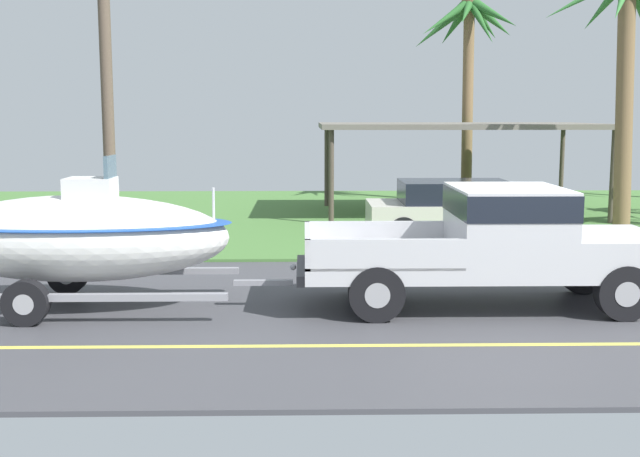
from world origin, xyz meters
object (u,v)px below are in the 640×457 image
at_px(pickup_truck_towing, 504,240).
at_px(boat_on_trailer, 76,237).
at_px(palm_tree_far_left, 630,36).
at_px(parked_sedan_near, 461,211).
at_px(palm_tree_near_right, 469,39).
at_px(utility_pole, 105,48).
at_px(carport_awning, 458,127).

relative_size(pickup_truck_towing, boat_on_trailer, 0.96).
height_order(pickup_truck_towing, palm_tree_far_left, palm_tree_far_left).
distance_m(parked_sedan_near, palm_tree_near_right, 8.90).
xyz_separation_m(boat_on_trailer, palm_tree_near_right, (8.65, 13.89, 4.15)).
height_order(palm_tree_near_right, utility_pole, utility_pole).
height_order(pickup_truck_towing, utility_pole, utility_pole).
bearing_deg(utility_pole, palm_tree_near_right, 45.86).
xyz_separation_m(palm_tree_near_right, palm_tree_far_left, (2.38, -6.89, -0.53)).
height_order(pickup_truck_towing, carport_awning, carport_awning).
relative_size(boat_on_trailer, palm_tree_near_right, 0.87).
height_order(parked_sedan_near, palm_tree_near_right, palm_tree_near_right).
bearing_deg(palm_tree_far_left, palm_tree_near_right, 109.04).
xyz_separation_m(pickup_truck_towing, parked_sedan_near, (0.60, 6.42, -0.35)).
relative_size(palm_tree_far_left, utility_pole, 0.80).
bearing_deg(boat_on_trailer, palm_tree_near_right, 58.09).
xyz_separation_m(carport_awning, palm_tree_far_left, (3.23, -3.83, 2.18)).
bearing_deg(palm_tree_near_right, utility_pole, -134.14).
relative_size(carport_awning, palm_tree_far_left, 1.21).
relative_size(carport_awning, utility_pole, 0.97).
relative_size(boat_on_trailer, parked_sedan_near, 1.32).
xyz_separation_m(pickup_truck_towing, palm_tree_near_right, (2.20, 13.89, 4.22)).
distance_m(pickup_truck_towing, utility_pole, 8.86).
bearing_deg(utility_pole, parked_sedan_near, 14.66).
xyz_separation_m(palm_tree_near_right, utility_pole, (-9.18, -9.46, -1.02)).
relative_size(parked_sedan_near, carport_awning, 0.56).
bearing_deg(palm_tree_far_left, parked_sedan_near, -171.60).
xyz_separation_m(pickup_truck_towing, boat_on_trailer, (-6.45, -0.00, 0.07)).
xyz_separation_m(pickup_truck_towing, utility_pole, (-6.98, 4.44, 3.20)).
xyz_separation_m(carport_awning, palm_tree_near_right, (0.85, 3.06, 2.71)).
bearing_deg(boat_on_trailer, carport_awning, 54.26).
bearing_deg(boat_on_trailer, pickup_truck_towing, 0.00).
bearing_deg(palm_tree_near_right, palm_tree_far_left, -70.96).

